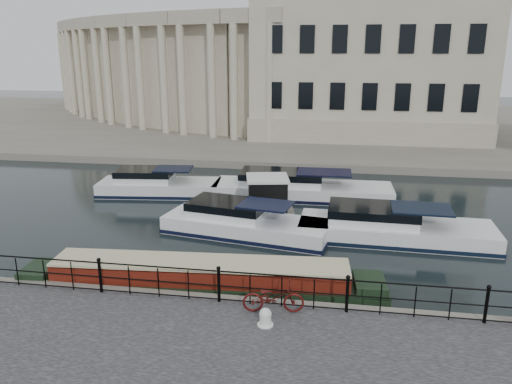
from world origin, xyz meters
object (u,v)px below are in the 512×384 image
bicycle (273,297)px  mooring_bollard (265,317)px  harbour_hut (267,199)px  narrowboat (200,283)px

bicycle → mooring_bollard: (-0.13, -0.80, -0.24)m
bicycle → harbour_hut: size_ratio=0.57×
bicycle → harbour_hut: harbour_hut is taller
mooring_bollard → harbour_hut: harbour_hut is taller
bicycle → mooring_bollard: bicycle is taller
mooring_bollard → harbour_hut: size_ratio=0.17×
bicycle → mooring_bollard: size_ratio=3.48×
narrowboat → harbour_hut: harbour_hut is taller
bicycle → narrowboat: size_ratio=0.14×
bicycle → mooring_bollard: bearing=163.3°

